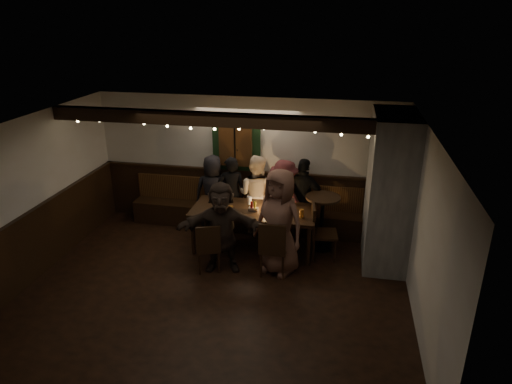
% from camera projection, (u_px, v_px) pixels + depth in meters
% --- Properties ---
extents(room, '(6.02, 5.01, 2.62)m').
position_uv_depth(room, '(294.00, 197.00, 7.93)').
color(room, black).
rests_on(room, ground).
extents(dining_table, '(2.23, 0.95, 0.96)m').
position_uv_depth(dining_table, '(254.00, 213.00, 8.17)').
color(dining_table, black).
rests_on(dining_table, ground).
extents(chair_near_left, '(0.51, 0.51, 0.88)m').
position_uv_depth(chair_near_left, '(208.00, 245.00, 7.52)').
color(chair_near_left, black).
rests_on(chair_near_left, ground).
extents(chair_near_right, '(0.44, 0.44, 0.98)m').
position_uv_depth(chair_near_right, '(273.00, 246.00, 7.39)').
color(chair_near_right, black).
rests_on(chair_near_right, ground).
extents(chair_end, '(0.51, 0.51, 1.00)m').
position_uv_depth(chair_end, '(319.00, 229.00, 7.94)').
color(chair_end, black).
rests_on(chair_end, ground).
extents(high_top, '(0.63, 0.63, 1.00)m').
position_uv_depth(high_top, '(322.00, 215.00, 8.30)').
color(high_top, black).
rests_on(high_top, ground).
extents(person_a, '(0.80, 0.58, 1.51)m').
position_uv_depth(person_a, '(213.00, 192.00, 9.02)').
color(person_a, black).
rests_on(person_a, ground).
extents(person_b, '(0.63, 0.48, 1.53)m').
position_uv_depth(person_b, '(232.00, 194.00, 8.90)').
color(person_b, black).
rests_on(person_b, ground).
extents(person_c, '(0.89, 0.77, 1.57)m').
position_uv_depth(person_c, '(256.00, 194.00, 8.83)').
color(person_c, beige).
rests_on(person_c, ground).
extents(person_d, '(1.13, 0.90, 1.53)m').
position_uv_depth(person_d, '(284.00, 198.00, 8.69)').
color(person_d, '#502024').
rests_on(person_d, ground).
extents(person_e, '(0.98, 0.60, 1.55)m').
position_uv_depth(person_e, '(303.00, 198.00, 8.69)').
color(person_e, black).
rests_on(person_e, ground).
extents(person_f, '(1.51, 0.71, 1.57)m').
position_uv_depth(person_f, '(222.00, 227.00, 7.50)').
color(person_f, black).
rests_on(person_f, ground).
extents(person_g, '(1.04, 0.88, 1.80)m').
position_uv_depth(person_g, '(279.00, 222.00, 7.41)').
color(person_g, brown).
rests_on(person_g, ground).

